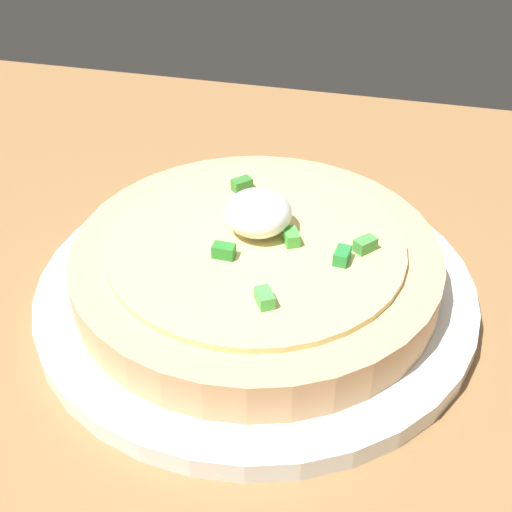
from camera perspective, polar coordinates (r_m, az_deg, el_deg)
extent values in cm
cube|color=olive|center=(41.54, -5.58, -8.86)|extent=(104.64, 74.42, 2.55)
cylinder|color=white|center=(43.27, 0.00, -2.82)|extent=(27.11, 27.11, 1.36)
cylinder|color=#DCAA76|center=(42.00, 0.00, -0.73)|extent=(22.29, 22.29, 2.66)
cylinder|color=#EFD481|center=(41.08, 0.00, 0.95)|extent=(17.84, 17.84, 0.40)
ellipsoid|color=white|center=(41.18, 0.18, 3.60)|extent=(4.05, 4.05, 2.57)
cube|color=#439741|center=(40.56, 9.02, 0.93)|extent=(1.44, 1.49, 0.80)
cube|color=#27873A|center=(39.51, 7.13, 0.01)|extent=(0.94, 1.36, 0.80)
cube|color=green|center=(36.62, 0.83, -3.15)|extent=(1.34, 1.51, 0.80)
cube|color=#2B832C|center=(39.62, -2.68, 0.42)|extent=(1.31, 0.85, 0.80)
cube|color=green|center=(40.73, 2.92, 1.58)|extent=(1.28, 1.50, 0.80)
cube|color=#357F31|center=(45.61, -1.18, 5.94)|extent=(1.47, 1.47, 0.80)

